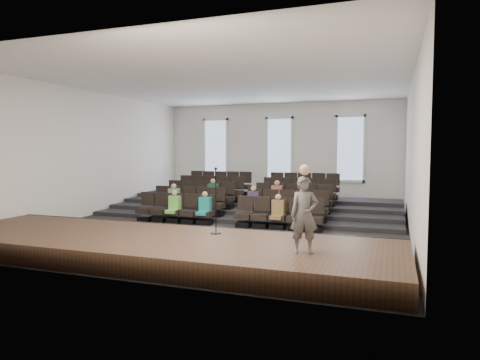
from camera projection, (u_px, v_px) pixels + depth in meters
name	position (u px, v px, depth m)	size (l,w,h in m)	color
ground	(230.00, 224.00, 15.32)	(14.00, 14.00, 0.00)	black
ceiling	(230.00, 82.00, 14.97)	(12.00, 14.00, 0.02)	white
wall_back	(280.00, 153.00, 21.74)	(12.00, 0.04, 5.00)	white
wall_front	(104.00, 157.00, 8.56)	(12.00, 0.04, 5.00)	white
wall_left	(90.00, 153.00, 17.18)	(0.04, 14.00, 5.00)	white
wall_right	(413.00, 154.00, 13.12)	(0.04, 14.00, 5.00)	white
stage	(155.00, 247.00, 10.52)	(11.80, 3.60, 0.50)	#43281C
stage_lip	(188.00, 234.00, 12.18)	(11.80, 0.06, 0.52)	black
risers	(257.00, 207.00, 18.29)	(11.80, 4.80, 0.60)	black
seating_rows	(244.00, 200.00, 16.72)	(6.80, 4.70, 1.67)	black
windows	(279.00, 149.00, 21.66)	(8.44, 0.10, 3.24)	white
audience	(233.00, 200.00, 15.57)	(5.45, 2.64, 1.10)	#74CD52
speaker	(304.00, 215.00, 8.84)	(0.58, 0.38, 1.59)	#52504E
mic_stand	(216.00, 214.00, 10.92)	(0.29, 0.29, 1.70)	black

